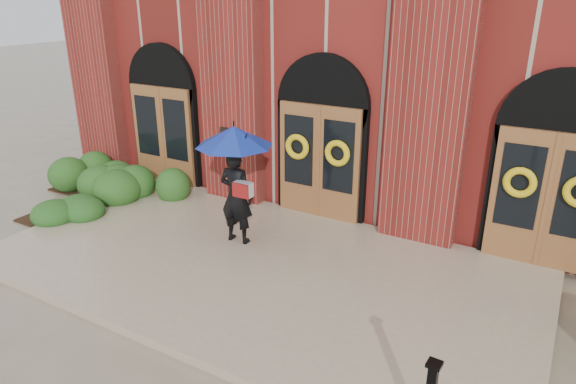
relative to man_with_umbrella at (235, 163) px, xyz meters
The scene contains 6 objects.
ground 2.11m from the man_with_umbrella, 42.71° to the right, with size 90.00×90.00×0.00m, color gray.
landing 2.00m from the man_with_umbrella, 36.41° to the right, with size 10.00×5.30×0.15m, color tan.
church_building 8.26m from the man_with_umbrella, 84.25° to the left, with size 16.20×12.53×7.00m.
man_with_umbrella is the anchor object (origin of this frame).
hedge_wall_left 4.69m from the man_with_umbrella, 168.42° to the left, with size 3.26×1.31×0.84m, color #244E1A.
hedge_front_left 4.62m from the man_with_umbrella, behind, with size 1.55×1.33×0.55m, color #214D1A.
Camera 1 is at (4.72, -6.82, 4.82)m, focal length 32.00 mm.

